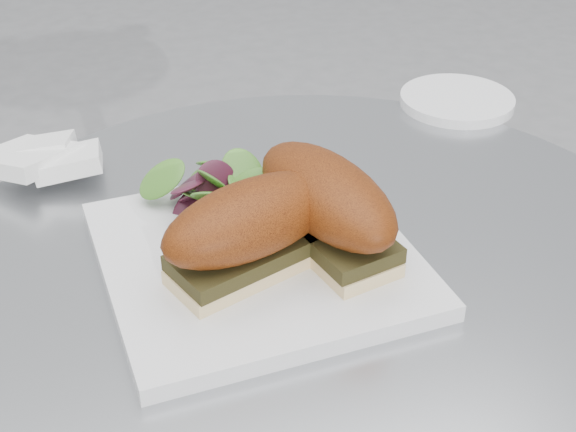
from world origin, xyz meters
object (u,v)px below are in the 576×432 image
object	(u,v)px
plate	(257,258)
sandwich_left	(252,227)
saucer	(457,100)
sandwich_right	(326,203)

from	to	relation	value
plate	sandwich_left	bearing A→B (deg)	-113.97
sandwich_left	saucer	world-z (taller)	sandwich_left
sandwich_right	sandwich_left	bearing A→B (deg)	-89.15
sandwich_right	saucer	bearing A→B (deg)	120.70
sandwich_left	saucer	xyz separation A→B (m)	(0.34, 0.26, -0.05)
sandwich_right	saucer	xyz separation A→B (m)	(0.27, 0.24, -0.05)
sandwich_left	saucer	distance (m)	0.43
sandwich_left	sandwich_right	xyz separation A→B (m)	(0.07, 0.01, -0.00)
sandwich_left	plate	bearing A→B (deg)	48.21
sandwich_left	sandwich_right	world-z (taller)	same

